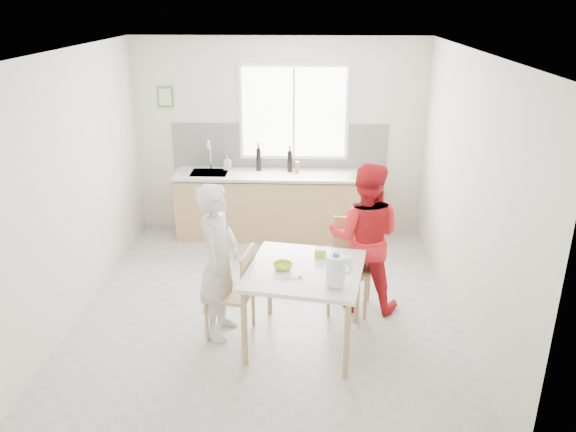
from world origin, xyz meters
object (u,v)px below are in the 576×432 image
Objects in this scene: dining_table at (305,276)px; wine_bottle_a at (259,159)px; chair_left at (236,289)px; chair_far at (351,260)px; bowl_white at (340,258)px; milk_jug at (336,270)px; wine_bottle_b at (290,161)px; person_white at (219,262)px; bowl_green at (283,266)px; person_red at (364,238)px.

wine_bottle_a is (-0.68, 2.77, 0.36)m from dining_table.
chair_far reaches higher than chair_left.
bowl_white is 0.65× the size of milk_jug.
wine_bottle_b is (-0.52, 3.05, 0.10)m from milk_jug.
dining_table is at bearing -150.06° from bowl_white.
chair_far is 0.62× the size of person_white.
bowl_white is 0.64× the size of wine_bottle_b.
bowl_white is (1.17, 0.05, 0.04)m from person_white.
chair_left reaches higher than bowl_white.
person_white is (-0.83, 0.14, 0.06)m from dining_table.
chair_far is 1.07m from bowl_green.
dining_table is at bearing -76.21° from wine_bottle_a.
person_red reaches higher than chair_far.
dining_table is 1.30× the size of chair_left.
wine_bottle_b is (-0.25, 2.72, 0.35)m from dining_table.
milk_jug is (0.27, -0.33, 0.24)m from dining_table.
bowl_white is (0.54, 0.21, -0.00)m from bowl_green.
chair_left is 1.32m from chair_far.
chair_left is 2.70m from wine_bottle_b.
person_red is 8.51× the size of bowl_white.
person_white reaches higher than dining_table.
dining_table is 1.24× the size of chair_far.
chair_left is 0.59× the size of person_white.
bowl_green is at bearing -89.14° from wine_bottle_b.
bowl_white is at bearing 104.32° from chair_left.
wine_bottle_b is (-0.73, 1.97, 0.53)m from chair_far.
person_white reaches higher than chair_far.
bowl_green is 0.59m from milk_jug.
wine_bottle_b is (-0.86, 1.99, 0.25)m from person_red.
chair_far is at bearing 88.67° from milk_jug.
wine_bottle_a is (-1.29, 2.04, 0.26)m from person_red.
person_white is at bearing -145.36° from chair_far.
wine_bottle_b is at bearing -2.90° from person_white.
dining_table is 4.05× the size of wine_bottle_b.
dining_table is 0.49m from milk_jug.
chair_far is 5.11× the size of bowl_white.
person_red is (0.61, 0.73, 0.09)m from dining_table.
milk_jug is (-0.07, -0.53, 0.14)m from bowl_white.
bowl_white is (-0.27, -0.53, 0.02)m from person_red.
milk_jug is at bearing -97.22° from bowl_white.
person_white is 1.21m from milk_jug.
person_white is 8.23× the size of bowl_white.
chair_far is 2.17m from wine_bottle_b.
chair_left reaches higher than bowl_green.
bowl_green is 2.83m from wine_bottle_a.
chair_far reaches higher than dining_table.
chair_left is 1.45m from person_red.
chair_left is at bearing 35.34° from person_red.
wine_bottle_b reaches higher than chair_far.
chair_far is at bearing 47.96° from bowl_green.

